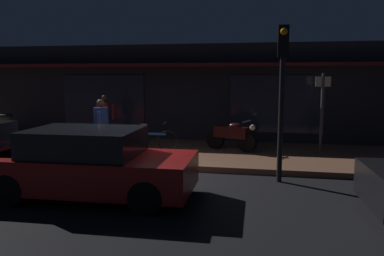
{
  "coord_description": "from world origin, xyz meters",
  "views": [
    {
      "loc": [
        2.84,
        -8.48,
        2.5
      ],
      "look_at": [
        0.71,
        2.4,
        0.95
      ],
      "focal_mm": 35.61,
      "sensor_mm": 36.0,
      "label": 1
    }
  ],
  "objects_px": {
    "person_bystander": "(101,127)",
    "sign_post": "(322,108)",
    "motorcycle": "(232,135)",
    "bicycle_parked": "(152,140)",
    "person_photographer": "(105,118)",
    "traffic_light_pole": "(282,76)",
    "trash_bin": "(6,127)",
    "parked_car_far": "(90,164)"
  },
  "relations": [
    {
      "from": "motorcycle",
      "to": "bicycle_parked",
      "type": "bearing_deg",
      "value": -165.3
    },
    {
      "from": "motorcycle",
      "to": "traffic_light_pole",
      "type": "height_order",
      "value": "traffic_light_pole"
    },
    {
      "from": "parked_car_far",
      "to": "sign_post",
      "type": "bearing_deg",
      "value": 44.51
    },
    {
      "from": "motorcycle",
      "to": "person_photographer",
      "type": "height_order",
      "value": "person_photographer"
    },
    {
      "from": "person_bystander",
      "to": "parked_car_far",
      "type": "xyz_separation_m",
      "value": [
        1.14,
        -3.08,
        -0.32
      ]
    },
    {
      "from": "person_bystander",
      "to": "sign_post",
      "type": "distance_m",
      "value": 6.62
    },
    {
      "from": "motorcycle",
      "to": "traffic_light_pole",
      "type": "relative_size",
      "value": 0.45
    },
    {
      "from": "traffic_light_pole",
      "to": "sign_post",
      "type": "bearing_deg",
      "value": 67.1
    },
    {
      "from": "motorcycle",
      "to": "parked_car_far",
      "type": "relative_size",
      "value": 0.39
    },
    {
      "from": "person_photographer",
      "to": "sign_post",
      "type": "distance_m",
      "value": 7.17
    },
    {
      "from": "sign_post",
      "to": "trash_bin",
      "type": "height_order",
      "value": "sign_post"
    },
    {
      "from": "person_photographer",
      "to": "motorcycle",
      "type": "bearing_deg",
      "value": -7.26
    },
    {
      "from": "trash_bin",
      "to": "person_photographer",
      "type": "bearing_deg",
      "value": 2.02
    },
    {
      "from": "motorcycle",
      "to": "person_photographer",
      "type": "xyz_separation_m",
      "value": [
        -4.45,
        0.57,
        0.38
      ]
    },
    {
      "from": "motorcycle",
      "to": "bicycle_parked",
      "type": "distance_m",
      "value": 2.5
    },
    {
      "from": "person_bystander",
      "to": "trash_bin",
      "type": "xyz_separation_m",
      "value": [
        -4.66,
        2.07,
        -0.41
      ]
    },
    {
      "from": "bicycle_parked",
      "to": "sign_post",
      "type": "height_order",
      "value": "sign_post"
    },
    {
      "from": "bicycle_parked",
      "to": "person_photographer",
      "type": "distance_m",
      "value": 2.43
    },
    {
      "from": "person_photographer",
      "to": "trash_bin",
      "type": "bearing_deg",
      "value": -177.98
    },
    {
      "from": "motorcycle",
      "to": "person_bystander",
      "type": "bearing_deg",
      "value": -155.58
    },
    {
      "from": "person_photographer",
      "to": "person_bystander",
      "type": "bearing_deg",
      "value": -68.78
    },
    {
      "from": "person_photographer",
      "to": "person_bystander",
      "type": "relative_size",
      "value": 1.0
    },
    {
      "from": "motorcycle",
      "to": "sign_post",
      "type": "bearing_deg",
      "value": 7.45
    },
    {
      "from": "parked_car_far",
      "to": "traffic_light_pole",
      "type": "bearing_deg",
      "value": 26.69
    },
    {
      "from": "person_photographer",
      "to": "parked_car_far",
      "type": "relative_size",
      "value": 0.4
    },
    {
      "from": "person_bystander",
      "to": "traffic_light_pole",
      "type": "bearing_deg",
      "value": -13.07
    },
    {
      "from": "motorcycle",
      "to": "trash_bin",
      "type": "height_order",
      "value": "motorcycle"
    },
    {
      "from": "bicycle_parked",
      "to": "person_bystander",
      "type": "relative_size",
      "value": 0.99
    },
    {
      "from": "trash_bin",
      "to": "parked_car_far",
      "type": "height_order",
      "value": "parked_car_far"
    },
    {
      "from": "sign_post",
      "to": "trash_bin",
      "type": "distance_m",
      "value": 10.99
    },
    {
      "from": "sign_post",
      "to": "person_photographer",
      "type": "bearing_deg",
      "value": 178.28
    },
    {
      "from": "sign_post",
      "to": "traffic_light_pole",
      "type": "relative_size",
      "value": 0.67
    },
    {
      "from": "motorcycle",
      "to": "trash_bin",
      "type": "bearing_deg",
      "value": 177.0
    },
    {
      "from": "person_bystander",
      "to": "motorcycle",
      "type": "bearing_deg",
      "value": 24.42
    },
    {
      "from": "motorcycle",
      "to": "traffic_light_pole",
      "type": "xyz_separation_m",
      "value": [
        1.37,
        -2.79,
        1.83
      ]
    },
    {
      "from": "bicycle_parked",
      "to": "sign_post",
      "type": "relative_size",
      "value": 0.69
    },
    {
      "from": "person_bystander",
      "to": "traffic_light_pole",
      "type": "relative_size",
      "value": 0.46
    },
    {
      "from": "person_bystander",
      "to": "sign_post",
      "type": "bearing_deg",
      "value": 17.52
    },
    {
      "from": "person_photographer",
      "to": "trash_bin",
      "type": "xyz_separation_m",
      "value": [
        -3.8,
        -0.13,
        -0.41
      ]
    },
    {
      "from": "bicycle_parked",
      "to": "parked_car_far",
      "type": "bearing_deg",
      "value": -90.62
    },
    {
      "from": "sign_post",
      "to": "traffic_light_pole",
      "type": "height_order",
      "value": "traffic_light_pole"
    },
    {
      "from": "sign_post",
      "to": "traffic_light_pole",
      "type": "xyz_separation_m",
      "value": [
        -1.33,
        -3.14,
        0.97
      ]
    }
  ]
}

